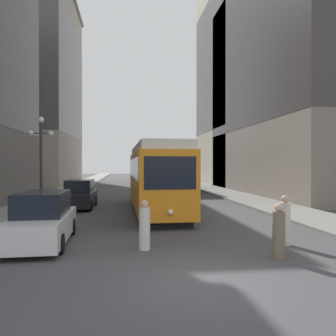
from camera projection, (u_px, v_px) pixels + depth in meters
ground_plane at (202, 281)px, 8.25m from camera, size 200.00×200.00×0.00m
sidewalk_left at (81, 185)px, 46.97m from camera, size 3.38×120.00×0.15m
sidewalk_right at (192, 184)px, 48.90m from camera, size 3.38×120.00×0.15m
streetcar at (156, 176)px, 20.35m from camera, size 2.78×12.29×3.89m
transit_bus at (177, 173)px, 36.63m from camera, size 2.76×11.29×3.45m
parked_car_left_near at (42, 220)px, 12.10m from camera, size 1.98×4.86×1.82m
parked_car_left_mid at (80, 195)px, 22.13m from camera, size 1.94×4.68×1.82m
pedestrian_crossing_near at (285, 222)px, 11.94m from camera, size 0.39×0.39×1.72m
pedestrian_crossing_far at (145, 227)px, 11.25m from camera, size 0.36×0.36×1.63m
pedestrian_on_sidewalk at (279, 233)px, 10.20m from camera, size 0.37×0.37×1.64m
lamp_post_left_near at (41, 149)px, 19.75m from camera, size 1.41×0.36×5.39m
building_left_midblock at (20, 85)px, 49.54m from camera, size 15.39×22.45×27.85m
building_right_corner at (306, 56)px, 33.26m from camera, size 13.06×24.14×25.86m
building_right_midblock at (255, 73)px, 47.09m from camera, size 13.50×16.31×29.79m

